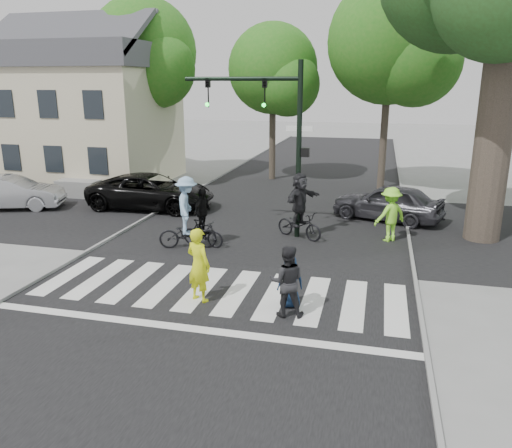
# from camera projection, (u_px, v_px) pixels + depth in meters

# --- Properties ---
(ground) EXTENTS (120.00, 120.00, 0.00)m
(ground) POSITION_uv_depth(u_px,v_px,m) (207.00, 306.00, 12.21)
(ground) COLOR gray
(ground) RESTS_ON ground
(road_stem) EXTENTS (10.00, 70.00, 0.01)m
(road_stem) POSITION_uv_depth(u_px,v_px,m) (256.00, 244.00, 16.88)
(road_stem) COLOR black
(road_stem) RESTS_ON ground
(road_cross) EXTENTS (70.00, 10.00, 0.01)m
(road_cross) POSITION_uv_depth(u_px,v_px,m) (274.00, 221.00, 19.68)
(road_cross) COLOR black
(road_cross) RESTS_ON ground
(curb_left) EXTENTS (0.10, 70.00, 0.10)m
(curb_left) POSITION_uv_depth(u_px,v_px,m) (121.00, 232.00, 18.04)
(curb_left) COLOR gray
(curb_left) RESTS_ON ground
(curb_right) EXTENTS (0.10, 70.00, 0.10)m
(curb_right) POSITION_uv_depth(u_px,v_px,m) (411.00, 255.00, 15.69)
(curb_right) COLOR gray
(curb_right) RESTS_ON ground
(crosswalk) EXTENTS (10.00, 3.85, 0.01)m
(crosswalk) POSITION_uv_depth(u_px,v_px,m) (215.00, 295.00, 12.83)
(crosswalk) COLOR silver
(crosswalk) RESTS_ON ground
(traffic_signal) EXTENTS (4.45, 0.29, 6.00)m
(traffic_signal) POSITION_uv_depth(u_px,v_px,m) (275.00, 125.00, 16.85)
(traffic_signal) COLOR black
(traffic_signal) RESTS_ON ground
(bg_tree_0) EXTENTS (5.46, 5.20, 8.97)m
(bg_tree_0) POSITION_uv_depth(u_px,v_px,m) (71.00, 67.00, 28.67)
(bg_tree_0) COLOR brown
(bg_tree_0) RESTS_ON ground
(bg_tree_1) EXTENTS (6.09, 5.80, 9.80)m
(bg_tree_1) POSITION_uv_depth(u_px,v_px,m) (146.00, 56.00, 26.87)
(bg_tree_1) COLOR brown
(bg_tree_1) RESTS_ON ground
(bg_tree_2) EXTENTS (5.04, 4.80, 8.40)m
(bg_tree_2) POSITION_uv_depth(u_px,v_px,m) (277.00, 73.00, 26.55)
(bg_tree_2) COLOR brown
(bg_tree_2) RESTS_ON ground
(bg_tree_3) EXTENTS (6.30, 6.00, 10.20)m
(bg_tree_3) POSITION_uv_depth(u_px,v_px,m) (397.00, 46.00, 23.57)
(bg_tree_3) COLOR brown
(bg_tree_3) RESTS_ON ground
(house) EXTENTS (8.40, 8.10, 8.82)m
(house) POSITION_uv_depth(u_px,v_px,m) (90.00, 111.00, 26.90)
(house) COLOR beige
(house) RESTS_ON ground
(pedestrian_woman) EXTENTS (0.81, 0.68, 1.89)m
(pedestrian_woman) POSITION_uv_depth(u_px,v_px,m) (199.00, 265.00, 12.28)
(pedestrian_woman) COLOR #DFEE15
(pedestrian_woman) RESTS_ON ground
(pedestrian_child) EXTENTS (0.74, 0.61, 1.29)m
(pedestrian_child) POSITION_uv_depth(u_px,v_px,m) (290.00, 282.00, 12.01)
(pedestrian_child) COLOR #102340
(pedestrian_child) RESTS_ON ground
(pedestrian_adult) EXTENTS (0.94, 0.79, 1.71)m
(pedestrian_adult) POSITION_uv_depth(u_px,v_px,m) (287.00, 281.00, 11.50)
(pedestrian_adult) COLOR #232325
(pedestrian_adult) RESTS_ON ground
(cyclist_left) EXTENTS (2.00, 1.38, 2.40)m
(cyclist_left) POSITION_uv_depth(u_px,v_px,m) (187.00, 218.00, 16.22)
(cyclist_left) COLOR black
(cyclist_left) RESTS_ON ground
(cyclist_mid) EXTENTS (1.56, 0.97, 1.98)m
(cyclist_mid) POSITION_uv_depth(u_px,v_px,m) (202.00, 223.00, 16.46)
(cyclist_mid) COLOR black
(cyclist_mid) RESTS_ON ground
(cyclist_right) EXTENTS (1.92, 1.77, 2.33)m
(cyclist_right) POSITION_uv_depth(u_px,v_px,m) (300.00, 209.00, 17.28)
(cyclist_right) COLOR black
(cyclist_right) RESTS_ON ground
(car_suv) EXTENTS (5.46, 2.62, 1.50)m
(car_suv) POSITION_uv_depth(u_px,v_px,m) (151.00, 191.00, 21.53)
(car_suv) COLOR black
(car_suv) RESTS_ON ground
(car_silver) EXTENTS (4.58, 2.83, 1.42)m
(car_silver) POSITION_uv_depth(u_px,v_px,m) (11.00, 193.00, 21.44)
(car_silver) COLOR #A9AAAE
(car_silver) RESTS_ON ground
(car_grey) EXTENTS (4.59, 2.96, 1.45)m
(car_grey) POSITION_uv_depth(u_px,v_px,m) (388.00, 202.00, 19.69)
(car_grey) COLOR #313136
(car_grey) RESTS_ON ground
(bystander_hivis) EXTENTS (1.39, 1.31, 1.89)m
(bystander_hivis) POSITION_uv_depth(u_px,v_px,m) (390.00, 214.00, 17.00)
(bystander_hivis) COLOR #96FF36
(bystander_hivis) RESTS_ON ground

